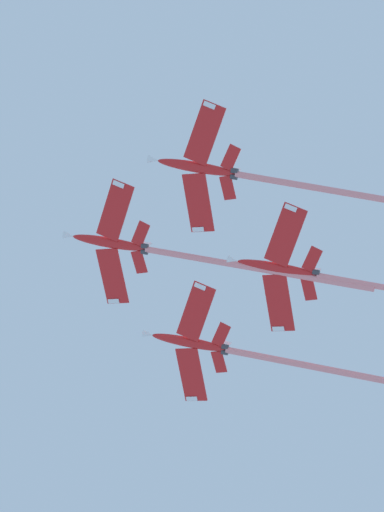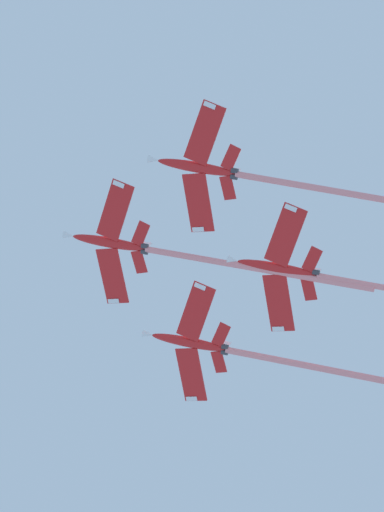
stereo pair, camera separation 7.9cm
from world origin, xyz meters
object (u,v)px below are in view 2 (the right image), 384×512
jet_left_wing (243,175)px  jet_slot (318,276)px  jet_lead (165,252)px  jet_right_wing (236,351)px

jet_left_wing → jet_slot: 18.12m
jet_lead → jet_slot: size_ratio=1.16×
jet_left_wing → jet_right_wing: (6.16, -26.92, -0.55)m
jet_slot → jet_right_wing: bearing=-39.0°
jet_lead → jet_right_wing: (-7.49, -16.76, -2.93)m
jet_lead → jet_left_wing: jet_lead is taller
jet_right_wing → jet_lead: bearing=65.9°
jet_lead → jet_left_wing: (-13.64, 10.15, -2.39)m
jet_left_wing → jet_slot: bearing=-117.1°
jet_left_wing → jet_slot: (-7.94, -15.50, -5.00)m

